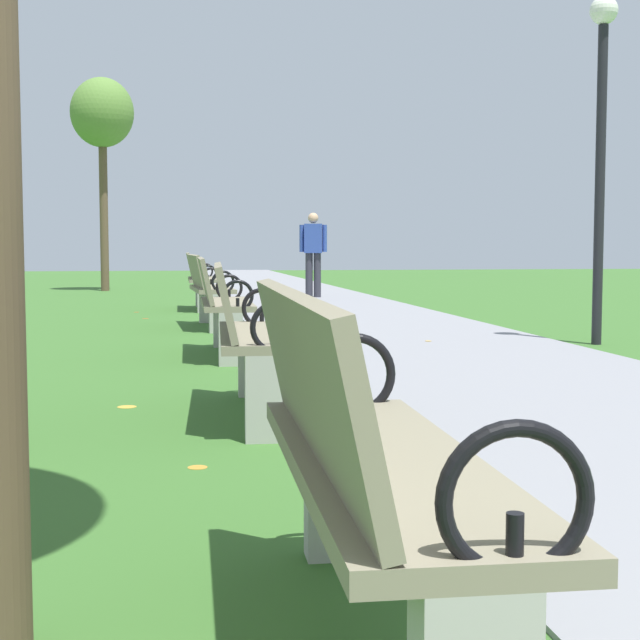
# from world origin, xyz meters

# --- Properties ---
(paved_walkway) EXTENTS (3.04, 44.00, 0.02)m
(paved_walkway) POSITION_xyz_m (1.52, 18.00, 0.01)
(paved_walkway) COLOR gray
(paved_walkway) RESTS_ON ground
(park_bench_2) EXTENTS (0.50, 1.61, 0.90)m
(park_bench_2) POSITION_xyz_m (-0.50, 3.21, 0.49)
(park_bench_2) COLOR gray
(park_bench_2) RESTS_ON ground
(park_bench_3) EXTENTS (0.55, 1.62, 0.90)m
(park_bench_3) POSITION_xyz_m (-0.50, 6.53, 0.49)
(park_bench_3) COLOR gray
(park_bench_3) RESTS_ON ground
(park_bench_4) EXTENTS (0.50, 1.61, 0.90)m
(park_bench_4) POSITION_xyz_m (-0.50, 9.64, 0.49)
(park_bench_4) COLOR gray
(park_bench_4) RESTS_ON ground
(park_bench_5) EXTENTS (0.54, 1.62, 0.90)m
(park_bench_5) POSITION_xyz_m (-0.50, 12.68, 0.49)
(park_bench_5) COLOR gray
(park_bench_5) RESTS_ON ground
(park_bench_6) EXTENTS (0.48, 1.60, 0.90)m
(park_bench_6) POSITION_xyz_m (-0.50, 16.01, 0.49)
(park_bench_6) COLOR gray
(park_bench_6) RESTS_ON ground
(tree_4) EXTENTS (1.39, 1.39, 4.72)m
(tree_4) POSITION_xyz_m (-2.40, 22.67, 3.87)
(tree_4) COLOR brown
(tree_4) RESTS_ON ground
(pedestrian_walking) EXTENTS (0.52, 0.28, 1.62)m
(pedestrian_walking) POSITION_xyz_m (1.77, 19.00, 0.93)
(pedestrian_walking) COLOR #2D2D38
(pedestrian_walking) RESTS_ON paved_walkway
(lamp_post) EXTENTS (0.28, 0.28, 3.48)m
(lamp_post) POSITION_xyz_m (3.34, 10.04, 2.31)
(lamp_post) COLOR black
(lamp_post) RESTS_ON ground
(scattered_leaves) EXTENTS (4.87, 19.46, 0.02)m
(scattered_leaves) POSITION_xyz_m (-0.39, 8.40, 0.01)
(scattered_leaves) COLOR gold
(scattered_leaves) RESTS_ON ground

